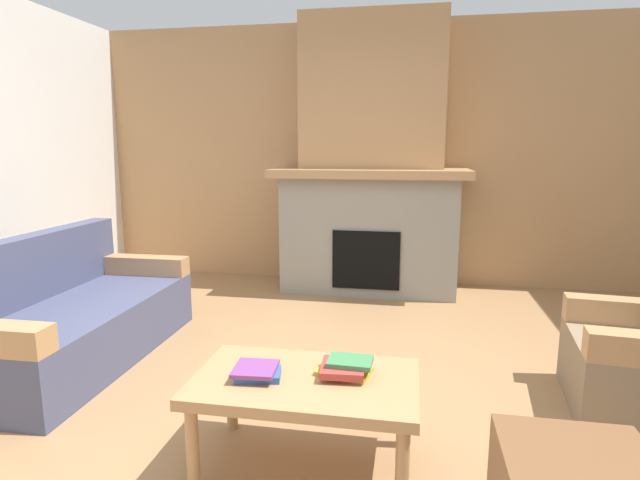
# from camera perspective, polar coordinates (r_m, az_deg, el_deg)

# --- Properties ---
(ground) EXTENTS (9.00, 9.00, 0.00)m
(ground) POSITION_cam_1_polar(r_m,az_deg,el_deg) (2.91, 0.77, -19.37)
(ground) COLOR #9E754C
(wall_back_wood_panel) EXTENTS (6.00, 0.12, 2.70)m
(wall_back_wood_panel) POSITION_cam_1_polar(r_m,az_deg,el_deg) (5.51, 6.06, 9.39)
(wall_back_wood_panel) COLOR tan
(wall_back_wood_panel) RESTS_ON ground
(fireplace) EXTENTS (1.90, 0.82, 2.70)m
(fireplace) POSITION_cam_1_polar(r_m,az_deg,el_deg) (5.14, 5.70, 7.24)
(fireplace) COLOR gray
(fireplace) RESTS_ON ground
(couch) EXTENTS (0.86, 1.81, 0.85)m
(couch) POSITION_cam_1_polar(r_m,az_deg,el_deg) (3.91, -26.16, -7.93)
(couch) COLOR #474C6B
(couch) RESTS_ON ground
(coffee_table) EXTENTS (1.00, 0.60, 0.43)m
(coffee_table) POSITION_cam_1_polar(r_m,az_deg,el_deg) (2.38, -1.65, -16.32)
(coffee_table) COLOR tan
(coffee_table) RESTS_ON ground
(book_stack_near_edge) EXTENTS (0.22, 0.20, 0.05)m
(book_stack_near_edge) POSITION_cam_1_polar(r_m,az_deg,el_deg) (2.36, -7.07, -14.44)
(book_stack_near_edge) COLOR #335699
(book_stack_near_edge) RESTS_ON coffee_table
(book_stack_center) EXTENTS (0.26, 0.23, 0.07)m
(book_stack_center) POSITION_cam_1_polar(r_m,az_deg,el_deg) (2.37, 2.81, -14.04)
(book_stack_center) COLOR gold
(book_stack_center) RESTS_ON coffee_table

